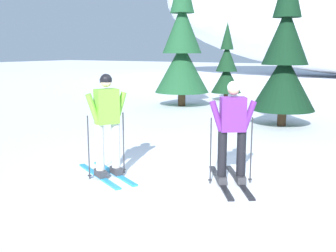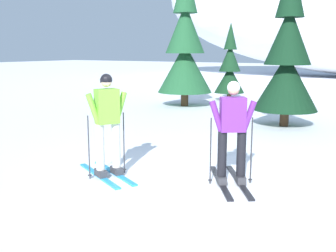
{
  "view_description": "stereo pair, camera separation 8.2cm",
  "coord_description": "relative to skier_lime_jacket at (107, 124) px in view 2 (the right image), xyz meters",
  "views": [
    {
      "loc": [
        3.06,
        -6.41,
        2.21
      ],
      "look_at": [
        -0.31,
        -0.61,
        0.95
      ],
      "focal_mm": 43.59,
      "sensor_mm": 36.0,
      "label": 1
    },
    {
      "loc": [
        3.13,
        -6.37,
        2.21
      ],
      "look_at": [
        -0.31,
        -0.61,
        0.95
      ],
      "focal_mm": 43.59,
      "sensor_mm": 36.0,
      "label": 2
    }
  ],
  "objects": [
    {
      "name": "pine_tree_left",
      "position": [
        -2.42,
        11.39,
        0.47
      ],
      "size": [
        1.31,
        1.31,
        3.38
      ],
      "color": "#47301E",
      "rests_on": "ground"
    },
    {
      "name": "pine_tree_far_left",
      "position": [
        -3.23,
        8.76,
        1.35
      ],
      "size": [
        2.12,
        2.12,
        5.49
      ],
      "color": "#47301E",
      "rests_on": "ground"
    },
    {
      "name": "ground_plane",
      "position": [
        1.33,
        0.95,
        -0.94
      ],
      "size": [
        120.0,
        120.0,
        0.0
      ],
      "primitive_type": "plane",
      "color": "white"
    },
    {
      "name": "skier_lime_jacket",
      "position": [
        0.0,
        0.0,
        0.0
      ],
      "size": [
        1.66,
        1.13,
        1.81
      ],
      "color": "#2893CC",
      "rests_on": "ground"
    },
    {
      "name": "pine_tree_center_left",
      "position": [
        1.35,
        6.43,
        1.04
      ],
      "size": [
        1.83,
        1.83,
        4.74
      ],
      "color": "#47301E",
      "rests_on": "ground"
    },
    {
      "name": "skier_purple_jacket",
      "position": [
        2.02,
        0.7,
        -0.05
      ],
      "size": [
        1.32,
        1.71,
        1.72
      ],
      "color": "black",
      "rests_on": "ground"
    }
  ]
}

